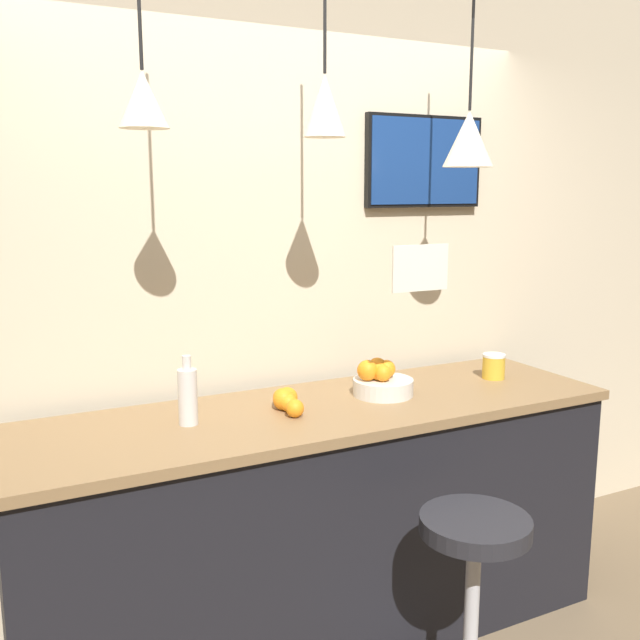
{
  "coord_description": "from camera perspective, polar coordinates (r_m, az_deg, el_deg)",
  "views": [
    {
      "loc": [
        -1.22,
        -1.72,
        1.84
      ],
      "look_at": [
        0.0,
        0.69,
        1.34
      ],
      "focal_mm": 40.0,
      "sensor_mm": 36.0,
      "label": 1
    }
  ],
  "objects": [
    {
      "name": "service_counter",
      "position": [
        3.02,
        0.0,
        -15.91
      ],
      "size": [
        2.43,
        0.7,
        0.99
      ],
      "color": "black",
      "rests_on": "ground_plane"
    },
    {
      "name": "bar_stool",
      "position": [
        2.62,
        12.11,
        -19.99
      ],
      "size": [
        0.4,
        0.4,
        0.77
      ],
      "color": "#B7B7BC",
      "rests_on": "ground_plane"
    },
    {
      "name": "orange_pile",
      "position": [
        2.79,
        -2.71,
        -6.43
      ],
      "size": [
        0.11,
        0.22,
        0.09
      ],
      "color": "orange",
      "rests_on": "service_counter"
    },
    {
      "name": "back_wall",
      "position": [
        3.15,
        -3.8,
        3.36
      ],
      "size": [
        8.0,
        0.06,
        2.9
      ],
      "color": "beige",
      "rests_on": "ground_plane"
    },
    {
      "name": "hanging_menu_board",
      "position": [
        2.63,
        8.04,
        4.14
      ],
      "size": [
        0.24,
        0.01,
        0.17
      ],
      "color": "silver"
    },
    {
      "name": "mounted_tv",
      "position": [
        3.45,
        8.37,
        12.43
      ],
      "size": [
        0.63,
        0.04,
        0.42
      ],
      "color": "black"
    },
    {
      "name": "pendant_lamp_left",
      "position": [
        2.46,
        -13.97,
        16.89
      ],
      "size": [
        0.16,
        0.16,
        0.77
      ],
      "color": "black"
    },
    {
      "name": "pendant_lamp_middle",
      "position": [
        2.69,
        0.38,
        16.87
      ],
      "size": [
        0.16,
        0.16,
        0.78
      ],
      "color": "black"
    },
    {
      "name": "pendant_lamp_right",
      "position": [
        3.04,
        11.81,
        14.06
      ],
      "size": [
        0.21,
        0.21,
        0.88
      ],
      "color": "black"
    },
    {
      "name": "fruit_bowl",
      "position": [
        2.99,
        4.9,
        -4.88
      ],
      "size": [
        0.25,
        0.25,
        0.16
      ],
      "color": "beige",
      "rests_on": "service_counter"
    },
    {
      "name": "spread_jar",
      "position": [
        3.33,
        13.72,
        -3.61
      ],
      "size": [
        0.1,
        0.1,
        0.11
      ],
      "color": "gold",
      "rests_on": "service_counter"
    },
    {
      "name": "juice_bottle",
      "position": [
        2.65,
        -10.54,
        -5.95
      ],
      "size": [
        0.07,
        0.07,
        0.26
      ],
      "color": "silver",
      "rests_on": "service_counter"
    }
  ]
}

